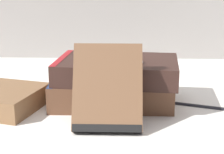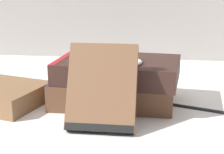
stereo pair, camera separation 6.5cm
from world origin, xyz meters
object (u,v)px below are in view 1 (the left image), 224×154
at_px(reading_glasses, 96,78).
at_px(pocket_watch, 127,62).
at_px(book_flat_bottom, 109,90).
at_px(book_flat_top, 114,69).
at_px(book_leaning_front, 108,91).
at_px(fountain_pen, 202,105).

bearing_deg(reading_glasses, pocket_watch, -81.64).
relative_size(book_flat_bottom, book_flat_top, 0.96).
distance_m(book_flat_bottom, book_leaning_front, 0.13).
relative_size(book_flat_bottom, pocket_watch, 3.81).
relative_size(book_flat_bottom, fountain_pen, 1.70).
height_order(book_leaning_front, fountain_pen, book_leaning_front).
height_order(book_flat_bottom, pocket_watch, pocket_watch).
bearing_deg(pocket_watch, book_flat_top, 127.54).
bearing_deg(pocket_watch, book_flat_bottom, 131.69).
xyz_separation_m(book_flat_bottom, fountain_pen, (0.18, -0.03, -0.02)).
xyz_separation_m(book_flat_top, reading_glasses, (-0.05, 0.17, -0.07)).
relative_size(book_flat_top, pocket_watch, 3.98).
xyz_separation_m(book_flat_top, fountain_pen, (0.17, -0.02, -0.06)).
height_order(book_leaning_front, pocket_watch, book_leaning_front).
distance_m(book_flat_bottom, book_flat_top, 0.05).
height_order(book_flat_top, book_leaning_front, book_leaning_front).
height_order(book_flat_top, reading_glasses, book_flat_top).
bearing_deg(fountain_pen, pocket_watch, -155.21).
distance_m(pocket_watch, reading_glasses, 0.24).
xyz_separation_m(book_leaning_front, reading_glasses, (-0.04, 0.29, -0.06)).
bearing_deg(pocket_watch, book_leaning_front, -111.11).
bearing_deg(book_flat_top, book_flat_bottom, 149.13).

